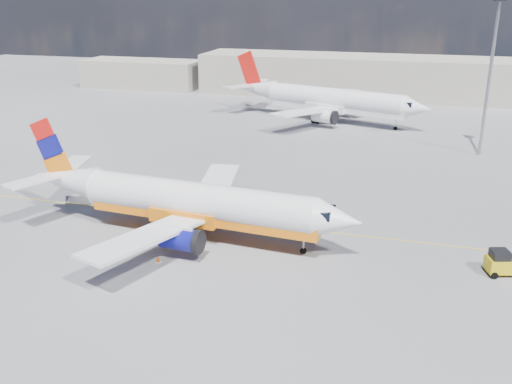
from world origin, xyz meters
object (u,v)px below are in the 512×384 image
(gse_tug, at_px, (504,263))
(traffic_cone, at_px, (158,259))
(second_jet, at_px, (329,100))
(main_jet, at_px, (188,202))

(gse_tug, distance_m, traffic_cone, 27.36)
(second_jet, bearing_deg, gse_tug, -49.56)
(main_jet, bearing_deg, second_jet, 89.62)
(main_jet, distance_m, second_jet, 50.24)
(main_jet, height_order, traffic_cone, main_jet)
(second_jet, height_order, traffic_cone, second_jet)
(main_jet, xyz_separation_m, traffic_cone, (-0.44, -5.67, -2.98))
(gse_tug, relative_size, traffic_cone, 5.75)
(second_jet, xyz_separation_m, gse_tug, (21.87, -50.15, -2.61))
(main_jet, relative_size, second_jet, 0.91)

